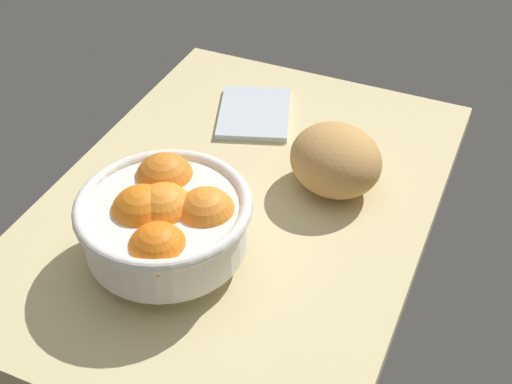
# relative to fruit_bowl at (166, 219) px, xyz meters

# --- Properties ---
(ground_plane) EXTENTS (0.75, 0.53, 0.03)m
(ground_plane) POSITION_rel_fruit_bowl_xyz_m (-0.14, 0.04, -0.08)
(ground_plane) COLOR #D1C08A
(fruit_bowl) EXTENTS (0.22, 0.22, 0.12)m
(fruit_bowl) POSITION_rel_fruit_bowl_xyz_m (0.00, 0.00, 0.00)
(fruit_bowl) COLOR white
(fruit_bowl) RESTS_ON ground
(bread_loaf) EXTENTS (0.18, 0.19, 0.10)m
(bread_loaf) POSITION_rel_fruit_bowl_xyz_m (-0.23, 0.15, -0.02)
(bread_loaf) COLOR tan
(bread_loaf) RESTS_ON ground
(napkin_folded) EXTENTS (0.18, 0.16, 0.01)m
(napkin_folded) POSITION_rel_fruit_bowl_xyz_m (-0.35, -0.03, -0.06)
(napkin_folded) COLOR silver
(napkin_folded) RESTS_ON ground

